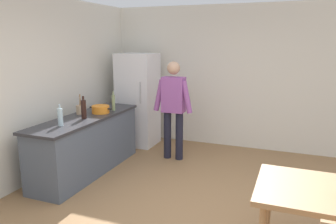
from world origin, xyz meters
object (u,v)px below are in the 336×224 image
Objects in this scene: refrigerator at (138,100)px; person at (173,104)px; bottle_vinegar_tall at (113,102)px; utensil_jar at (80,109)px; bottle_wine_dark at (84,109)px; cooking_pot at (101,109)px; bottle_water_clear at (60,117)px.

refrigerator reaches higher than person.
person is at bearing 29.91° from bottle_vinegar_tall.
utensil_jar is 0.34m from bottle_wine_dark.
person is 4.25× the size of cooking_pot.
utensil_jar is at bearing 105.62° from bottle_water_clear.
utensil_jar is at bearing -128.43° from bottle_vinegar_tall.
cooking_pot is at bearing -110.43° from bottle_vinegar_tall.
bottle_vinegar_tall is (0.35, 0.44, 0.06)m from utensil_jar.
bottle_water_clear is (0.20, -0.70, 0.05)m from utensil_jar.
bottle_wine_dark is (-0.03, -1.73, 0.15)m from refrigerator.
refrigerator is at bearing 79.59° from utensil_jar.
bottle_wine_dark is at bearing -92.18° from cooking_pot.
refrigerator is 5.29× the size of bottle_wine_dark.
bottle_vinegar_tall is at bearing 69.57° from cooking_pot.
cooking_pot is 0.43m from bottle_wine_dark.
refrigerator is at bearing 149.77° from person.
utensil_jar is (-0.26, -0.19, 0.02)m from cooking_pot.
refrigerator reaches higher than bottle_vinegar_tall.
bottle_vinegar_tall is at bearing -85.91° from refrigerator.
utensil_jar is at bearing -142.35° from person.
utensil_jar reaches higher than bottle_water_clear.
person is at bearing 57.91° from bottle_water_clear.
person is 5.67× the size of bottle_water_clear.
bottle_wine_dark is (-0.98, -1.18, 0.07)m from person.
bottle_wine_dark is at bearing -99.20° from bottle_vinegar_tall.
bottle_wine_dark reaches higher than bottle_water_clear.
refrigerator reaches higher than bottle_wine_dark.
bottle_wine_dark reaches higher than utensil_jar.
refrigerator reaches higher than utensil_jar.
utensil_jar is at bearing -100.41° from refrigerator.
utensil_jar is (-1.23, -0.95, 0.00)m from person.
bottle_vinegar_tall is (-0.87, -0.50, 0.06)m from person.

